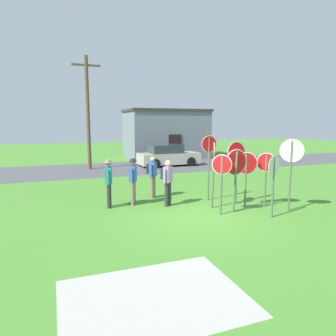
# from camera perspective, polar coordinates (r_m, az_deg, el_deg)

# --- Properties ---
(ground_plane) EXTENTS (80.00, 80.00, 0.00)m
(ground_plane) POSITION_cam_1_polar(r_m,az_deg,el_deg) (10.18, 5.84, -9.06)
(ground_plane) COLOR #47842D
(street_asphalt) EXTENTS (60.00, 6.40, 0.01)m
(street_asphalt) POSITION_cam_1_polar(r_m,az_deg,el_deg) (21.01, -8.36, -0.01)
(street_asphalt) COLOR #4C4C51
(street_asphalt) RESTS_ON ground
(concrete_path) EXTENTS (3.20, 2.40, 0.01)m
(concrete_path) POSITION_cam_1_polar(r_m,az_deg,el_deg) (5.86, -2.67, -22.86)
(concrete_path) COLOR #ADAAA3
(concrete_path) RESTS_ON ground
(building_background) EXTENTS (6.91, 4.50, 4.17)m
(building_background) POSITION_cam_1_polar(r_m,az_deg,el_deg) (27.05, -0.39, 6.37)
(building_background) COLOR slate
(building_background) RESTS_ON ground
(utility_pole) EXTENTS (1.80, 0.24, 7.25)m
(utility_pole) POSITION_cam_1_polar(r_m,az_deg,el_deg) (20.85, -14.63, 10.21)
(utility_pole) COLOR brown
(utility_pole) RESTS_ON ground
(parked_car_on_street) EXTENTS (4.35, 2.12, 1.51)m
(parked_car_on_street) POSITION_cam_1_polar(r_m,az_deg,el_deg) (21.94, -0.01, 2.23)
(parked_car_on_street) COLOR #B7B2A3
(parked_car_on_street) RESTS_ON ground
(stop_sign_low_front) EXTENTS (0.77, 0.26, 2.02)m
(stop_sign_low_front) POSITION_cam_1_polar(r_m,az_deg,el_deg) (11.29, 14.25, -0.36)
(stop_sign_low_front) COLOR #51664C
(stop_sign_low_front) RESTS_ON ground
(stop_sign_leaning_right) EXTENTS (0.80, 0.19, 2.36)m
(stop_sign_leaning_right) POSITION_cam_1_polar(r_m,az_deg,el_deg) (11.76, 12.50, 1.26)
(stop_sign_leaning_right) COLOR #51664C
(stop_sign_leaning_right) RESTS_ON ground
(stop_sign_tallest) EXTENTS (0.32, 0.61, 2.36)m
(stop_sign_tallest) POSITION_cam_1_polar(r_m,az_deg,el_deg) (11.00, 8.40, 0.68)
(stop_sign_tallest) COLOR #51664C
(stop_sign_tallest) RESTS_ON ground
(stop_sign_rear_right) EXTENTS (0.55, 0.58, 2.50)m
(stop_sign_rear_right) POSITION_cam_1_polar(r_m,az_deg,el_deg) (11.33, 21.83, 1.07)
(stop_sign_rear_right) COLOR #51664C
(stop_sign_rear_right) RESTS_ON ground
(stop_sign_center_cluster) EXTENTS (0.62, 0.26, 2.02)m
(stop_sign_center_cluster) POSITION_cam_1_polar(r_m,az_deg,el_deg) (10.38, 18.93, -1.43)
(stop_sign_center_cluster) COLOR #51664C
(stop_sign_center_cluster) RESTS_ON ground
(stop_sign_nearest) EXTENTS (0.66, 0.07, 2.56)m
(stop_sign_nearest) POSITION_cam_1_polar(r_m,az_deg,el_deg) (12.10, 7.57, 2.01)
(stop_sign_nearest) COLOR #51664C
(stop_sign_nearest) RESTS_ON ground
(stop_sign_rear_left) EXTENTS (0.52, 0.42, 2.02)m
(stop_sign_rear_left) POSITION_cam_1_polar(r_m,az_deg,el_deg) (10.27, 9.89, -1.19)
(stop_sign_rear_left) COLOR #51664C
(stop_sign_rear_left) RESTS_ON ground
(stop_sign_far_back) EXTENTS (0.42, 0.56, 1.98)m
(stop_sign_far_back) POSITION_cam_1_polar(r_m,az_deg,el_deg) (11.62, 17.67, -0.46)
(stop_sign_far_back) COLOR #51664C
(stop_sign_far_back) RESTS_ON ground
(stop_sign_leaning_left) EXTENTS (0.89, 0.18, 2.17)m
(stop_sign_leaning_left) POSITION_cam_1_polar(r_m,az_deg,el_deg) (10.59, 12.43, -0.22)
(stop_sign_leaning_left) COLOR #51664C
(stop_sign_leaning_left) RESTS_ON ground
(person_in_teal) EXTENTS (0.32, 0.55, 1.74)m
(person_in_teal) POSITION_cam_1_polar(r_m,az_deg,el_deg) (11.24, -10.91, -2.32)
(person_in_teal) COLOR #2D2D33
(person_in_teal) RESTS_ON ground
(person_in_dark_shirt) EXTENTS (0.46, 0.49, 1.69)m
(person_in_dark_shirt) POSITION_cam_1_polar(r_m,az_deg,el_deg) (12.52, -2.90, -1.10)
(person_in_dark_shirt) COLOR #7A6B56
(person_in_dark_shirt) RESTS_ON ground
(person_holding_notes) EXTENTS (0.48, 0.47, 1.69)m
(person_holding_notes) POSITION_cam_1_polar(r_m,az_deg,el_deg) (11.27, -0.11, -2.15)
(person_holding_notes) COLOR #2D2D33
(person_holding_notes) RESTS_ON ground
(person_with_sunhat) EXTENTS (0.36, 0.52, 1.74)m
(person_with_sunhat) POSITION_cam_1_polar(r_m,az_deg,el_deg) (11.48, -6.49, -2.00)
(person_with_sunhat) COLOR #7A6B56
(person_with_sunhat) RESTS_ON ground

